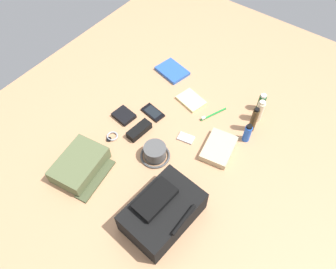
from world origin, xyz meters
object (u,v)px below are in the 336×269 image
Objects in this scene: toiletry_pouch at (80,165)px; wristwatch at (112,137)px; lotion_bottle at (260,111)px; bucket_hat at (155,153)px; deodorant_spray at (247,133)px; folded_towel at (219,148)px; cell_phone at (153,112)px; wallet at (124,116)px; cologne_bottle at (254,120)px; media_player at (186,138)px; notepad at (191,100)px; sunglasses_case at (139,130)px; backpack at (163,211)px; toothbrush at (212,115)px; shampoo_bottle at (261,102)px; paperback_novel at (172,71)px.

toiletry_pouch is 0.24m from wristwatch.
bucket_hat is at bearing -29.64° from lotion_bottle.
deodorant_spray reaches higher than folded_towel.
cell_phone is (0.15, -0.50, -0.05)m from deodorant_spray.
wallet is at bearing -108.49° from bucket_hat.
media_player is at bearing -43.44° from cologne_bottle.
notepad is (-0.46, 0.19, 0.00)m from wristwatch.
wristwatch is 0.36× the size of folded_towel.
sunglasses_case is at bearing 139.00° from wristwatch.
toothbrush is (-0.64, -0.14, -0.06)m from backpack.
deodorant_spray reaches higher than toiletry_pouch.
wristwatch is 0.50m from notepad.
shampoo_bottle reaches higher than paperback_novel.
cologne_bottle reaches higher than sunglasses_case.
cell_phone is at bearing -163.96° from sunglasses_case.
toiletry_pouch is (0.04, -0.47, -0.03)m from backpack.
sunglasses_case is at bearing -1.39° from notepad.
cell_phone is at bearing -56.05° from toothbrush.
toothbrush reaches higher than paperback_novel.
deodorant_spray is (-0.37, 0.32, 0.02)m from bucket_hat.
media_player is 0.18m from folded_towel.
paperback_novel is at bearing -151.67° from bucket_hat.
deodorant_spray is 0.73× the size of toothbrush.
toiletry_pouch is at bearing -0.64° from notepad.
notepad is at bearing 60.58° from paperback_novel.
shampoo_bottle is 1.22× the size of media_player.
lotion_bottle is (-0.77, 0.07, -0.00)m from backpack.
cell_phone reaches higher than media_player.
backpack is 1.25× the size of toiletry_pouch.
media_player is at bearing 125.47° from wristwatch.
deodorant_spray is 0.32m from media_player.
lotion_bottle is 0.84× the size of cologne_bottle.
lotion_bottle is at bearing 150.36° from bucket_hat.
shampoo_bottle reaches higher than notepad.
wallet is (0.34, -0.61, -0.07)m from cologne_bottle.
notepad is at bearing -73.41° from lotion_bottle.
bucket_hat is 0.17m from sunglasses_case.
media_player is at bearing -6.78° from toothbrush.
paperback_novel is at bearing -176.29° from wristwatch.
bucket_hat is at bearing -136.05° from backpack.
shampoo_bottle is (-0.60, 0.28, 0.02)m from bucket_hat.
cologne_bottle is (-0.72, 0.55, 0.04)m from toiletry_pouch.
deodorant_spray is 1.65× the size of wristwatch.
sunglasses_case is at bearing -57.83° from deodorant_spray.
toiletry_pouch is 4.06× the size of wristwatch.
backpack reaches higher than deodorant_spray.
cologne_bottle is 0.24m from toothbrush.
toothbrush is (0.20, -0.19, -0.05)m from shampoo_bottle.
cologne_bottle is at bearing 173.47° from backpack.
wallet is 0.14m from sunglasses_case.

